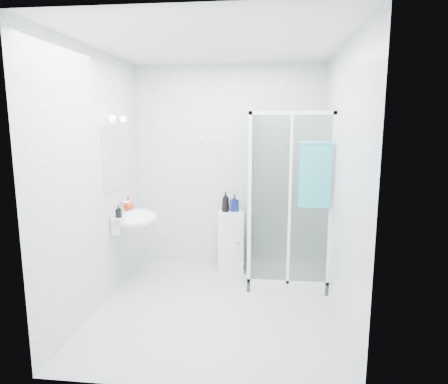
# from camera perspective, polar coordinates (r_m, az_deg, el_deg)

# --- Properties ---
(room) EXTENTS (2.40, 2.60, 2.60)m
(room) POSITION_cam_1_polar(r_m,az_deg,el_deg) (3.89, -1.32, 1.29)
(room) COLOR white
(room) RESTS_ON ground
(shower_enclosure) EXTENTS (0.90, 0.95, 2.00)m
(shower_enclosure) POSITION_cam_1_polar(r_m,az_deg,el_deg) (4.80, 8.00, -7.55)
(shower_enclosure) COLOR white
(shower_enclosure) RESTS_ON ground
(wall_basin) EXTENTS (0.46, 0.56, 0.35)m
(wall_basin) POSITION_cam_1_polar(r_m,az_deg,el_deg) (4.66, -12.66, -3.82)
(wall_basin) COLOR white
(wall_basin) RESTS_ON ground
(mirror) EXTENTS (0.02, 0.60, 0.70)m
(mirror) POSITION_cam_1_polar(r_m,az_deg,el_deg) (4.61, -15.34, 4.81)
(mirror) COLOR white
(mirror) RESTS_ON room
(vanity_lights) EXTENTS (0.10, 0.40, 0.08)m
(vanity_lights) POSITION_cam_1_polar(r_m,az_deg,el_deg) (4.58, -15.00, 10.06)
(vanity_lights) COLOR silver
(vanity_lights) RESTS_ON room
(wall_hooks) EXTENTS (0.23, 0.06, 0.03)m
(wall_hooks) POSITION_cam_1_polar(r_m,az_deg,el_deg) (5.13, -2.19, 7.01)
(wall_hooks) COLOR silver
(wall_hooks) RESTS_ON room
(storage_cabinet) EXTENTS (0.35, 0.36, 0.77)m
(storage_cabinet) POSITION_cam_1_polar(r_m,az_deg,el_deg) (5.12, 0.97, -7.08)
(storage_cabinet) COLOR white
(storage_cabinet) RESTS_ON ground
(hand_towel) EXTENTS (0.32, 0.05, 0.69)m
(hand_towel) POSITION_cam_1_polar(r_m,az_deg,el_deg) (4.24, 12.88, 2.62)
(hand_towel) COLOR teal
(hand_towel) RESTS_ON shower_enclosure
(shampoo_bottle_a) EXTENTS (0.10, 0.10, 0.26)m
(shampoo_bottle_a) POSITION_cam_1_polar(r_m,az_deg,el_deg) (5.00, 0.22, -1.40)
(shampoo_bottle_a) COLOR black
(shampoo_bottle_a) RESTS_ON storage_cabinet
(shampoo_bottle_b) EXTENTS (0.13, 0.13, 0.21)m
(shampoo_bottle_b) POSITION_cam_1_polar(r_m,az_deg,el_deg) (5.04, 1.46, -1.56)
(shampoo_bottle_b) COLOR navy
(shampoo_bottle_b) RESTS_ON storage_cabinet
(soap_dispenser_orange) EXTENTS (0.15, 0.15, 0.16)m
(soap_dispenser_orange) POSITION_cam_1_polar(r_m,az_deg,el_deg) (4.82, -13.48, -1.59)
(soap_dispenser_orange) COLOR #B53115
(soap_dispenser_orange) RESTS_ON wall_basin
(soap_dispenser_black) EXTENTS (0.07, 0.07, 0.14)m
(soap_dispenser_black) POSITION_cam_1_polar(r_m,az_deg,el_deg) (4.49, -14.80, -2.67)
(soap_dispenser_black) COLOR black
(soap_dispenser_black) RESTS_ON wall_basin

